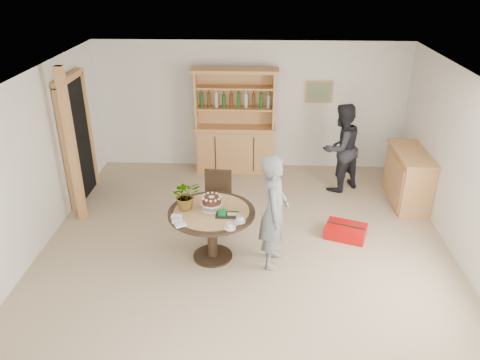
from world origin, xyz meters
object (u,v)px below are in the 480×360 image
(teen_boy, at_px, (274,212))
(adult_person, at_px, (341,148))
(red_suitcase, at_px, (346,231))
(hutch, at_px, (235,137))
(dining_table, at_px, (212,220))
(sideboard, at_px, (408,177))
(dining_chair, at_px, (217,197))

(teen_boy, relative_size, adult_person, 1.01)
(teen_boy, bearing_deg, adult_person, -22.65)
(adult_person, bearing_deg, red_suitcase, 50.56)
(red_suitcase, bearing_deg, hutch, 146.92)
(dining_table, bearing_deg, sideboard, 29.22)
(dining_chair, distance_m, adult_person, 2.55)
(hutch, distance_m, red_suitcase, 3.09)
(dining_table, height_order, dining_chair, dining_chair)
(sideboard, height_order, red_suitcase, sideboard)
(red_suitcase, bearing_deg, teen_boy, -127.99)
(sideboard, bearing_deg, hutch, 157.79)
(hutch, distance_m, sideboard, 3.29)
(hutch, xyz_separation_m, sideboard, (3.04, -1.24, -0.22))
(dining_chair, bearing_deg, red_suitcase, -2.84)
(teen_boy, bearing_deg, dining_table, 88.40)
(dining_chair, xyz_separation_m, adult_person, (2.09, 1.44, 0.27))
(sideboard, distance_m, dining_table, 3.68)
(teen_boy, bearing_deg, red_suitcase, -52.93)
(dining_table, bearing_deg, teen_boy, -6.71)
(dining_table, relative_size, adult_person, 0.74)
(teen_boy, distance_m, adult_person, 2.68)
(dining_table, distance_m, dining_chair, 0.83)
(sideboard, bearing_deg, dining_table, -150.78)
(adult_person, bearing_deg, teen_boy, 26.60)
(sideboard, relative_size, dining_chair, 1.33)
(teen_boy, bearing_deg, hutch, 17.40)
(dining_table, relative_size, teen_boy, 0.73)
(dining_table, bearing_deg, red_suitcase, 17.04)
(sideboard, relative_size, teen_boy, 0.77)
(dining_table, distance_m, adult_person, 3.10)
(sideboard, xyz_separation_m, dining_chair, (-3.20, -0.96, 0.06))
(adult_person, bearing_deg, sideboard, 121.23)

